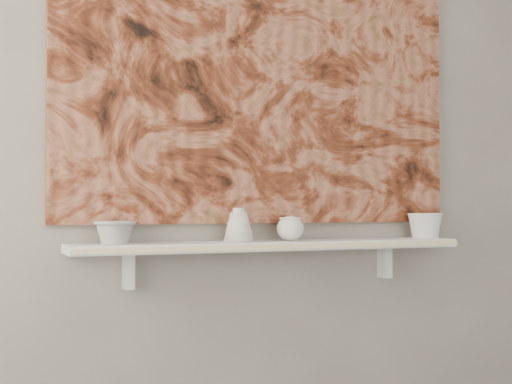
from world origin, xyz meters
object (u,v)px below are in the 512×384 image
cup_cream (290,228)px  shelf (274,245)px  bell_vessel (239,225)px  painting (264,69)px  bowl_grey (115,232)px  bowl_white (425,225)px

cup_cream → shelf: bearing=180.0°
bell_vessel → cup_cream: bearing=0.0°
painting → cup_cream: bearing=-52.3°
bowl_grey → cup_cream: size_ratio=1.40×
painting → cup_cream: (0.06, -0.08, -0.57)m
bowl_grey → bell_vessel: size_ratio=1.14×
painting → bowl_grey: 0.80m
bowl_grey → shelf: bearing=0.0°
painting → cup_cream: size_ratio=16.02×
shelf → cup_cream: size_ratio=14.96×
painting → bowl_grey: bearing=-171.6°
bowl_grey → cup_cream: (0.61, 0.00, 0.00)m
bowl_grey → bowl_white: (1.18, 0.00, 0.01)m
painting → bowl_grey: size_ratio=11.44×
bell_vessel → bowl_grey: bearing=180.0°
shelf → painting: size_ratio=0.93×
painting → bowl_grey: painting is taller
bowl_grey → cup_cream: bearing=0.0°
cup_cream → bowl_white: 0.57m
painting → cup_cream: painting is taller
shelf → bell_vessel: size_ratio=12.13×
shelf → bell_vessel: bell_vessel is taller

